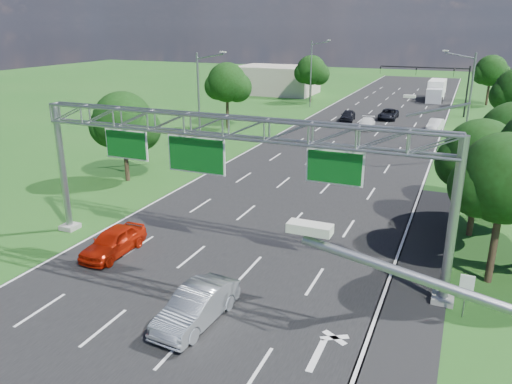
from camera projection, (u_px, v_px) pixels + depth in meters
The scene contains 21 objects.
ground at pixel (317, 174), 43.48m from camera, with size 220.00×220.00×0.00m, color #1D5419.
road at pixel (317, 174), 43.48m from camera, with size 18.00×180.00×0.02m, color black.
road_flare at pixel (418, 278), 25.76m from camera, with size 3.00×30.00×0.02m, color black.
sign_gantry at pixel (227, 138), 25.47m from camera, with size 23.50×1.00×9.56m.
regulatory_sign at pixel (466, 287), 21.82m from camera, with size 0.60×0.08×2.10m.
traffic_signal at pixel (441, 79), 69.54m from camera, with size 12.21×0.24×7.00m.
streetlight_l_near at pixel (201, 102), 45.89m from camera, with size 2.97×0.22×10.16m.
streetlight_l_far at pixel (312, 71), 76.38m from camera, with size 2.97×0.22×10.16m.
streetlight_r_mid at pixel (467, 102), 46.21m from camera, with size 2.97×0.22×10.16m.
tree_verge_la at pixel (124, 124), 40.20m from camera, with size 5.76×4.80×7.40m.
tree_verge_lb at pixel (228, 84), 60.76m from camera, with size 5.76×4.80×8.06m.
tree_verge_lc at pixel (312, 72), 81.57m from camera, with size 5.76×4.80×7.62m.
tree_verge_re at pixel (491, 72), 78.43m from camera, with size 5.76×4.80×7.84m.
building_left at pixel (277, 80), 92.67m from camera, with size 14.00×10.00×5.00m, color #AAA28F.
red_coupe at pixel (113, 242), 28.18m from camera, with size 1.81×4.51×1.54m, color red.
silver_sedan at pixel (196, 306), 21.68m from camera, with size 1.70×4.87×1.60m, color #9EA4A9.
car_queue_a at pixel (366, 124), 61.92m from camera, with size 1.87×4.59×1.33m, color white.
car_queue_b at pixel (388, 114), 68.13m from camera, with size 2.29×4.96×1.38m, color black.
car_queue_c at pixel (348, 116), 67.04m from camera, with size 1.68×4.17×1.42m, color black.
car_queue_d at pixel (435, 125), 61.05m from camera, with size 1.44×4.14×1.37m, color white.
box_truck at pixel (436, 91), 84.68m from camera, with size 2.70×8.85×3.34m.
Camera 1 is at (11.50, -10.42, 12.47)m, focal length 35.00 mm.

